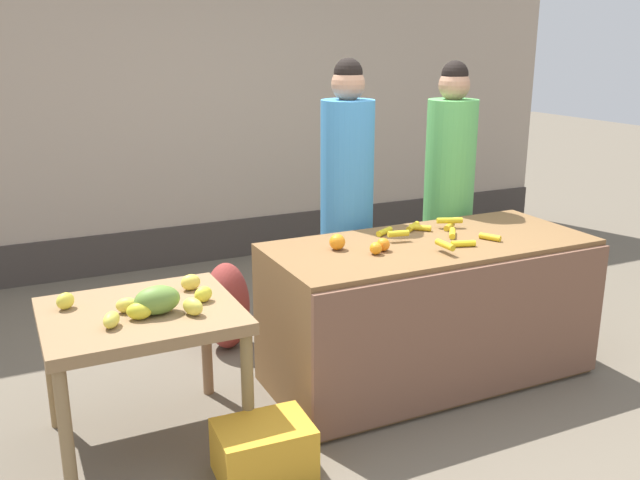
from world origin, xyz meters
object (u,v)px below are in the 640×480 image
object	(u,v)px
vendor_woman_blue_shirt	(347,205)
produce_sack	(227,306)
vendor_woman_green_shirt	(448,196)
produce_crate	(264,450)

from	to	relation	value
vendor_woman_blue_shirt	produce_sack	size ratio (longest dim) A/B	3.20
vendor_woman_green_shirt	produce_crate	xyz separation A→B (m)	(-1.83, -1.17, -0.80)
produce_crate	produce_sack	size ratio (longest dim) A/B	0.75
vendor_woman_green_shirt	produce_crate	bearing A→B (deg)	-147.40
produce_sack	vendor_woman_blue_shirt	bearing A→B (deg)	-17.53
vendor_woman_green_shirt	produce_crate	world-z (taller)	vendor_woman_green_shirt
vendor_woman_green_shirt	vendor_woman_blue_shirt	bearing A→B (deg)	179.09
vendor_woman_blue_shirt	produce_sack	world-z (taller)	vendor_woman_blue_shirt
vendor_woman_green_shirt	produce_sack	bearing A→B (deg)	170.74
produce_crate	produce_sack	world-z (taller)	produce_sack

